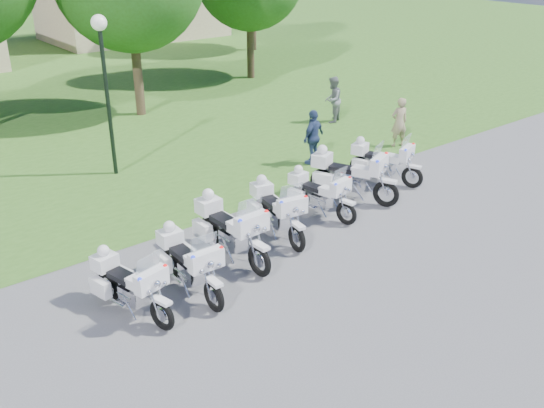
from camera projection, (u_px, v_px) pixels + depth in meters
ground at (307, 260)px, 13.43m from camera, size 100.00×100.00×0.00m
motorcycle_0 at (128, 284)px, 11.39m from camera, size 1.01×2.15×1.46m
motorcycle_1 at (188, 262)px, 12.09m from camera, size 0.77×2.28×1.53m
motorcycle_2 at (229, 228)px, 13.28m from camera, size 0.84×2.52×1.69m
motorcycle_3 at (276, 209)px, 14.31m from camera, size 1.00×2.31×1.56m
motorcycle_4 at (318, 193)px, 15.35m from camera, size 0.92×2.12×1.43m
motorcycle_5 at (349, 174)px, 16.20m from camera, size 1.46×2.40×1.71m
motorcycle_6 at (382, 161)px, 17.38m from camera, size 1.21×2.15×1.51m
lamp_post at (103, 58)px, 16.76m from camera, size 0.44×0.44×4.60m
building_east at (132, 5)px, 40.18m from camera, size 11.44×7.28×4.10m
bystander_a at (399, 122)px, 20.12m from camera, size 0.70×0.56×1.66m
bystander_b at (333, 100)px, 22.66m from camera, size 1.05×0.98×1.72m
bystander_c at (313, 137)px, 18.60m from camera, size 1.08×0.68×1.72m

